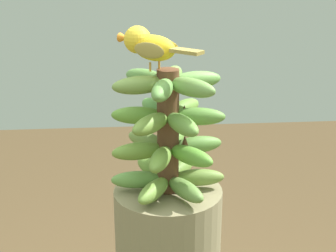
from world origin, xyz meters
TOP-DOWN VIEW (x-y plane):
  - banana_bunch at (0.00, 0.00)m, footprint 0.28×0.28m
  - perched_bird at (-0.01, -0.04)m, footprint 0.17×0.19m

SIDE VIEW (x-z plane):
  - banana_bunch at x=0.00m, z-range 1.21..1.52m
  - perched_bird at x=-0.01m, z-range 1.53..1.62m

